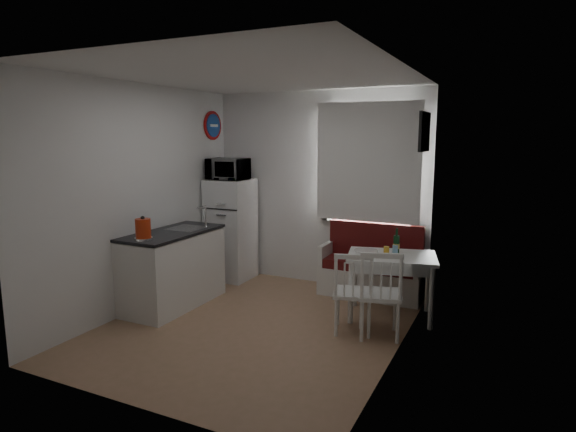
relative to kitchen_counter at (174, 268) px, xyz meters
name	(u,v)px	position (x,y,z in m)	size (l,w,h in m)	color
floor	(256,326)	(1.20, -0.16, -0.46)	(3.00, 3.50, 0.02)	#9C7753
ceiling	(253,75)	(1.20, -0.16, 2.14)	(3.00, 3.50, 0.02)	white
wall_back	(318,189)	(1.20, 1.59, 0.84)	(3.00, 0.02, 2.60)	white
wall_front	(131,238)	(1.20, -1.91, 0.84)	(3.00, 0.02, 2.60)	white
wall_left	(142,198)	(-0.30, -0.16, 0.84)	(0.02, 3.50, 2.60)	white
wall_right	(401,216)	(2.70, -0.16, 0.84)	(0.02, 3.50, 2.60)	white
window	(369,166)	(1.90, 1.56, 1.17)	(1.22, 0.06, 1.47)	white
curtain	(367,163)	(1.90, 1.49, 1.22)	(1.35, 0.02, 1.50)	white
kitchen_counter	(174,268)	(0.00, 0.00, 0.00)	(0.62, 1.32, 1.16)	white
wall_sign	(213,126)	(-0.27, 1.29, 1.69)	(0.40, 0.40, 0.03)	#184391
picture_frame	(424,132)	(2.67, 0.94, 1.59)	(0.04, 0.52, 0.42)	black
bench	(372,272)	(2.03, 1.35, -0.15)	(1.27, 0.49, 0.91)	white
dining_table	(392,262)	(2.43, 0.73, 0.18)	(1.08, 0.87, 0.71)	white
chair_left	(351,284)	(2.18, 0.07, 0.08)	(0.50, 0.49, 0.46)	white
chair_right	(377,285)	(2.45, 0.06, 0.11)	(0.53, 0.52, 0.49)	white
fridge	(231,229)	(0.02, 1.24, 0.25)	(0.56, 0.56, 1.41)	white
microwave	(228,169)	(0.02, 1.19, 1.10)	(0.53, 0.36, 0.29)	white
kettle	(143,229)	(0.05, -0.54, 0.57)	(0.19, 0.19, 0.26)	red
wine_bottle	(396,241)	(2.45, 0.83, 0.40)	(0.07, 0.07, 0.28)	#11381B
drinking_glass_orange	(386,251)	(2.38, 0.68, 0.31)	(0.06, 0.06, 0.10)	yellow
drinking_glass_blue	(395,250)	(2.45, 0.78, 0.31)	(0.06, 0.06, 0.10)	#8AC3EB
plate	(366,251)	(2.13, 0.75, 0.27)	(0.27, 0.27, 0.02)	white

